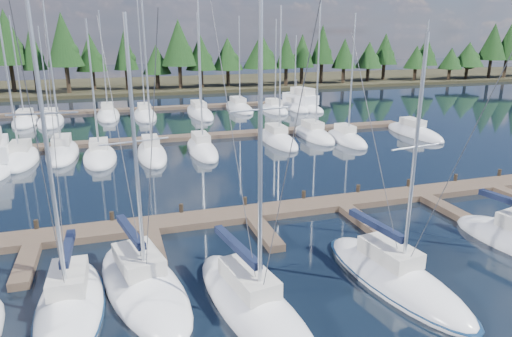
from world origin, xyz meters
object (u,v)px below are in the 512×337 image
object	(u,v)px
front_sailboat_2	(143,285)
front_sailboat_3	(254,306)
front_sailboat_1	(70,305)
main_dock	(253,217)
motor_yacht_right	(300,105)
front_sailboat_4	(394,277)

from	to	relation	value
front_sailboat_2	front_sailboat_3	size ratio (longest dim) A/B	0.82
front_sailboat_1	front_sailboat_2	bearing A→B (deg)	14.48
main_dock	motor_yacht_right	distance (m)	41.83
front_sailboat_2	motor_yacht_right	world-z (taller)	front_sailboat_2
front_sailboat_1	motor_yacht_right	bearing A→B (deg)	57.07
front_sailboat_4	front_sailboat_1	bearing A→B (deg)	171.77
main_dock	front_sailboat_4	distance (m)	9.53
front_sailboat_2	front_sailboat_4	size ratio (longest dim) A/B	1.06
main_dock	front_sailboat_1	world-z (taller)	front_sailboat_1
main_dock	motor_yacht_right	size ratio (longest dim) A/B	4.14
front_sailboat_1	main_dock	bearing A→B (deg)	34.46
front_sailboat_2	motor_yacht_right	distance (m)	50.30
main_dock	front_sailboat_4	xyz separation A→B (m)	(3.99, -8.66, 0.07)
front_sailboat_4	main_dock	bearing A→B (deg)	114.74
front_sailboat_1	front_sailboat_3	world-z (taller)	front_sailboat_3
front_sailboat_3	motor_yacht_right	size ratio (longest dim) A/B	1.42
front_sailboat_1	front_sailboat_3	xyz separation A→B (m)	(7.03, -2.24, -0.00)
motor_yacht_right	main_dock	bearing A→B (deg)	-116.71
main_dock	front_sailboat_2	xyz separation A→B (m)	(-6.82, -5.92, 0.07)
front_sailboat_3	motor_yacht_right	world-z (taller)	front_sailboat_3
motor_yacht_right	front_sailboat_3	bearing A→B (deg)	-114.91
front_sailboat_3	front_sailboat_2	bearing A→B (deg)	144.04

